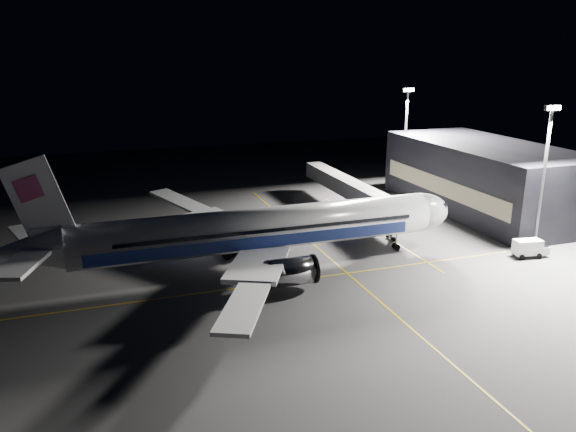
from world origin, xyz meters
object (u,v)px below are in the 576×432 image
Objects in this scene: baggage_tug at (199,231)px; safety_cone_b at (236,234)px; service_truck at (530,248)px; safety_cone_c at (252,255)px; safety_cone_a at (270,231)px; floodlight_mast_north at (406,130)px; floodlight_mast_south at (545,165)px; airliner at (252,231)px; jet_bridge at (353,190)px.

baggage_tug reaches higher than safety_cone_b.
service_truck is 8.76× the size of safety_cone_c.
baggage_tug is 11.06m from safety_cone_a.
floodlight_mast_north is 45.61m from safety_cone_b.
service_truck reaches higher than baggage_tug.
safety_cone_b is (-5.45, 0.07, 0.05)m from safety_cone_a.
service_truck is (-3.20, -40.64, -11.04)m from floodlight_mast_north.
baggage_tug is at bearing 155.39° from floodlight_mast_south.
airliner is 105.76× the size of safety_cone_c.
jet_bridge is at bearing 11.32° from safety_cone_b.
service_truck is at bearing -35.37° from safety_cone_a.
floodlight_mast_north is at bearing 37.91° from airliner.
airliner is 6.38m from safety_cone_c.
airliner is at bearing -94.58° from safety_cone_b.
airliner is 14.54m from safety_cone_b.
floodlight_mast_south is at bearing 47.73° from service_truck.
baggage_tug is at bearing 173.56° from safety_cone_a.
jet_bridge is 6.75× the size of service_truck.
jet_bridge is 56.44× the size of safety_cone_b.
floodlight_mast_south is 11.79m from service_truck.
service_truck is 8.36× the size of safety_cone_b.
service_truck is at bearing -140.47° from floodlight_mast_south.
floodlight_mast_north is 35.61× the size of safety_cone_c.
service_truck reaches higher than safety_cone_c.
safety_cone_c is at bearing -41.22° from baggage_tug.
safety_cone_b is at bearing -168.68° from jet_bridge.
safety_cone_c is (-40.08, 10.01, -12.08)m from floodlight_mast_south.
jet_bridge is 66.41× the size of safety_cone_a.
airliner is at bearing -142.09° from floodlight_mast_north.
safety_cone_b reaches higher than safety_cone_a.
baggage_tug is (-42.31, 23.48, -0.41)m from service_truck.
airliner is 118.68× the size of safety_cone_a.
airliner is at bearing -104.04° from safety_cone_c.
safety_cone_b is (-21.98, -4.40, -4.28)m from jet_bridge.
baggage_tug is 6.53× the size of safety_cone_a.
airliner is 100.87× the size of safety_cone_b.
safety_cone_b is (1.09, 13.66, -4.86)m from airliner.
safety_cone_c is at bearing 165.97° from floodlight_mast_south.
safety_cone_b is at bearing 89.44° from safety_cone_c.
floodlight_mast_south is at bearing -8.33° from airliner.
airliner is at bearing -51.22° from baggage_tug.
airliner is 16.05m from baggage_tug.
safety_cone_a is at bearing 59.99° from safety_cone_c.
airliner is 42.13m from floodlight_mast_south.
service_truck is at bearing -31.24° from safety_cone_b.
floodlight_mast_south reaches higher than safety_cone_a.
airliner reaches higher than safety_cone_c.
airliner is at bearing -141.96° from jet_bridge.
jet_bridge reaches higher than baggage_tug.
airliner is 2.97× the size of floodlight_mast_south.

